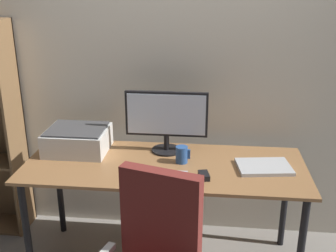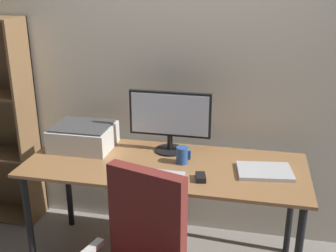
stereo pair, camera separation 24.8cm
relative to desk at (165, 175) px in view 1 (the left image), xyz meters
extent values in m
cube|color=beige|center=(0.00, 0.51, 0.64)|extent=(6.40, 0.10, 2.60)
cube|color=olive|center=(0.00, 0.00, 0.07)|extent=(1.76, 0.69, 0.02)
cylinder|color=black|center=(-0.82, -0.28, -0.30)|extent=(0.04, 0.04, 0.72)
cylinder|color=black|center=(0.82, -0.28, -0.30)|extent=(0.04, 0.04, 0.72)
cylinder|color=black|center=(-0.82, 0.28, -0.30)|extent=(0.04, 0.04, 0.72)
cylinder|color=black|center=(0.82, 0.28, -0.30)|extent=(0.04, 0.04, 0.72)
cylinder|color=black|center=(-0.01, 0.20, 0.09)|extent=(0.20, 0.20, 0.01)
cylinder|color=black|center=(-0.01, 0.20, 0.14)|extent=(0.04, 0.04, 0.10)
cube|color=black|center=(-0.01, 0.20, 0.34)|extent=(0.54, 0.03, 0.30)
cube|color=silver|center=(-0.01, 0.19, 0.34)|extent=(0.51, 0.01, 0.27)
cube|color=#B7BABC|center=(0.01, -0.17, 0.09)|extent=(0.29, 0.11, 0.02)
cube|color=black|center=(0.25, -0.17, 0.10)|extent=(0.07, 0.11, 0.03)
cylinder|color=#285193|center=(0.10, 0.03, 0.13)|extent=(0.08, 0.08, 0.11)
cube|color=#285193|center=(0.15, 0.03, 0.14)|extent=(0.02, 0.01, 0.06)
cube|color=#B7BABC|center=(0.61, 0.00, 0.09)|extent=(0.35, 0.27, 0.02)
cube|color=silver|center=(-0.60, 0.14, 0.15)|extent=(0.40, 0.34, 0.15)
cube|color=#424244|center=(-0.60, 0.14, 0.24)|extent=(0.37, 0.31, 0.01)
cube|color=maroon|center=(0.05, -0.64, 0.09)|extent=(0.40, 0.18, 0.52)
cube|color=brown|center=(-1.11, 0.30, 0.13)|extent=(0.02, 0.28, 1.58)
camera|label=1|loc=(0.27, -2.33, 1.19)|focal=44.18mm
camera|label=2|loc=(0.51, -2.29, 1.19)|focal=44.18mm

